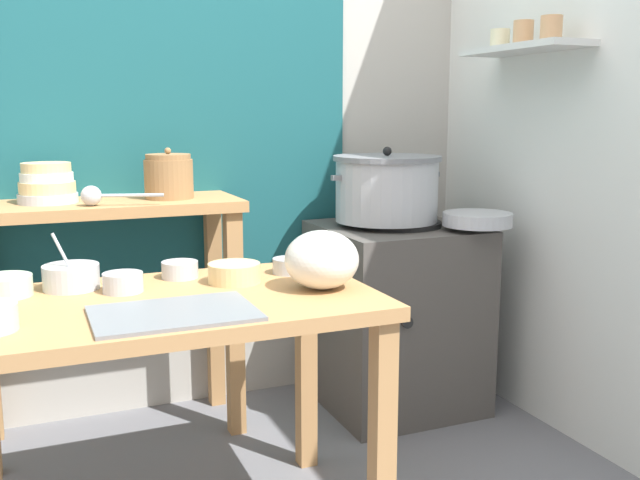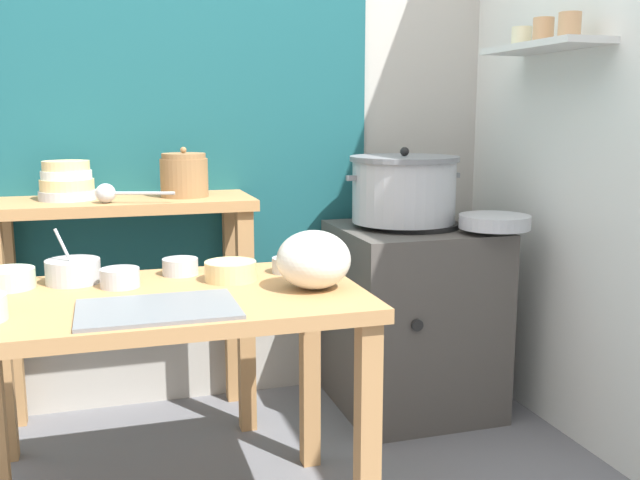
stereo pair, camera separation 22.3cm
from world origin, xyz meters
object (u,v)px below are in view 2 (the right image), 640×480
object	(u,v)px
prep_table	(166,332)
prep_bowl_0	(288,264)
stove_block	(412,317)
prep_bowl_3	(8,278)
clay_pot	(183,175)
ladle	(109,193)
prep_bowl_2	(120,277)
prep_bowl_4	(73,270)
steamer_pot	(404,189)
serving_tray	(158,309)
prep_bowl_6	(230,270)
prep_bowl_5	(180,266)
back_shelf_table	(125,257)
wide_pan	(495,222)
plastic_bag	(314,260)

from	to	relation	value
prep_table	prep_bowl_0	size ratio (longest dim) A/B	10.67
stove_block	prep_bowl_3	distance (m)	1.57
clay_pot	ladle	distance (m)	0.30
prep_bowl_0	prep_bowl_2	world-z (taller)	prep_bowl_2
prep_bowl_4	prep_bowl_2	bearing A→B (deg)	-35.42
steamer_pot	prep_bowl_0	xyz separation A→B (m)	(-0.61, -0.50, -0.17)
serving_tray	prep_bowl_6	xyz separation A→B (m)	(0.23, 0.28, 0.03)
ladle	prep_bowl_5	xyz separation A→B (m)	(0.20, -0.42, -0.19)
prep_table	back_shelf_table	world-z (taller)	back_shelf_table
prep_table	stove_block	world-z (taller)	stove_block
prep_table	prep_bowl_4	size ratio (longest dim) A/B	6.68
prep_bowl_2	prep_bowl_0	bearing A→B (deg)	4.63
back_shelf_table	stove_block	distance (m)	1.17
prep_table	clay_pot	world-z (taller)	clay_pot
steamer_pot	prep_table	bearing A→B (deg)	-146.70
back_shelf_table	prep_bowl_6	xyz separation A→B (m)	(0.29, -0.66, 0.07)
serving_tray	wide_pan	xyz separation A→B (m)	(1.30, 0.58, 0.08)
stove_block	prep_bowl_5	distance (m)	1.12
plastic_bag	wide_pan	xyz separation A→B (m)	(0.86, 0.47, 0.00)
plastic_bag	prep_bowl_3	distance (m)	0.87
plastic_bag	prep_bowl_5	bearing A→B (deg)	140.10
ladle	serving_tray	world-z (taller)	ladle
back_shelf_table	ladle	bearing A→B (deg)	-110.87
stove_block	prep_bowl_4	xyz separation A→B (m)	(-1.29, -0.43, 0.37)
back_shelf_table	prep_bowl_3	size ratio (longest dim) A/B	6.54
stove_block	clay_pot	xyz separation A→B (m)	(-0.90, 0.13, 0.60)
prep_bowl_0	prep_bowl_6	distance (m)	0.20
ladle	prep_bowl_5	distance (m)	0.50
wide_pan	steamer_pot	bearing A→B (deg)	137.21
stove_block	prep_bowl_5	size ratio (longest dim) A/B	7.11
clay_pot	plastic_bag	xyz separation A→B (m)	(0.27, -0.83, -0.18)
prep_bowl_5	clay_pot	bearing A→B (deg)	82.14
prep_bowl_3	prep_bowl_4	distance (m)	0.18
back_shelf_table	ladle	size ratio (longest dim) A/B	3.55
serving_tray	prep_bowl_4	world-z (taller)	prep_bowl_4
prep_bowl_6	prep_table	bearing A→B (deg)	-152.56
prep_table	steamer_pot	world-z (taller)	steamer_pot
serving_tray	prep_bowl_0	distance (m)	0.54
stove_block	prep_bowl_2	size ratio (longest dim) A/B	7.00
stove_block	plastic_bag	xyz separation A→B (m)	(-0.63, -0.70, 0.42)
prep_bowl_2	prep_bowl_4	distance (m)	0.16
prep_bowl_2	prep_bowl_5	xyz separation A→B (m)	(0.18, 0.11, -0.00)
prep_table	clay_pot	bearing A→B (deg)	79.47
ladle	serving_tray	distance (m)	0.85
prep_bowl_4	prep_bowl_6	size ratio (longest dim) A/B	1.07
prep_table	prep_bowl_3	bearing A→B (deg)	155.29
clay_pot	plastic_bag	size ratio (longest dim) A/B	0.89
ladle	prep_bowl_6	xyz separation A→B (m)	(0.33, -0.54, -0.18)
plastic_bag	prep_table	bearing A→B (deg)	171.68
back_shelf_table	stove_block	xyz separation A→B (m)	(1.13, -0.13, -0.30)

